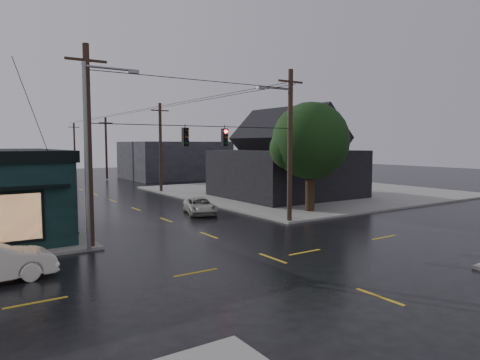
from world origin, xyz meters
TOP-DOWN VIEW (x-y plane):
  - ground_plane at (0.00, 0.00)m, footprint 160.00×160.00m
  - sidewalk_ne at (20.00, 20.00)m, footprint 28.00×28.00m
  - ne_building at (15.00, 17.00)m, footprint 12.60×11.60m
  - corner_tree at (10.52, 8.83)m, footprint 5.89×5.89m
  - utility_pole_nw at (-6.50, 6.50)m, footprint 2.00×0.32m
  - utility_pole_ne at (6.50, 6.50)m, footprint 2.00×0.32m
  - utility_pole_far_a at (6.50, 28.00)m, footprint 2.00×0.32m
  - utility_pole_far_b at (6.50, 48.00)m, footprint 2.00×0.32m
  - utility_pole_far_c at (6.50, 68.00)m, footprint 2.00×0.32m
  - span_signal_assembly at (0.10, 6.50)m, footprint 13.00×0.48m
  - streetlight_nw at (-6.80, 5.80)m, footprint 5.40×0.30m
  - streetlight_ne at (7.00, 7.20)m, footprint 5.40×0.30m
  - bg_building_east at (16.00, 45.00)m, footprint 14.00×12.00m
  - suv_silver at (3.17, 12.96)m, footprint 3.14×4.73m

SIDE VIEW (x-z plane):
  - ground_plane at x=0.00m, z-range 0.00..0.00m
  - utility_pole_nw at x=-6.50m, z-range -5.08..5.08m
  - utility_pole_ne at x=6.50m, z-range -5.08..5.08m
  - utility_pole_far_a at x=6.50m, z-range -4.83..4.83m
  - utility_pole_far_b at x=6.50m, z-range -4.58..4.58m
  - utility_pole_far_c at x=6.50m, z-range -4.58..4.58m
  - streetlight_nw at x=-6.80m, z-range -4.58..4.58m
  - streetlight_ne at x=7.00m, z-range -4.58..4.58m
  - sidewalk_ne at x=20.00m, z-range 0.00..0.15m
  - suv_silver at x=3.17m, z-range 0.00..1.21m
  - bg_building_east at x=16.00m, z-range 0.00..5.60m
  - ne_building at x=15.00m, z-range 0.09..8.85m
  - corner_tree at x=10.52m, z-range 1.33..9.65m
  - span_signal_assembly at x=0.10m, z-range 5.08..6.31m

